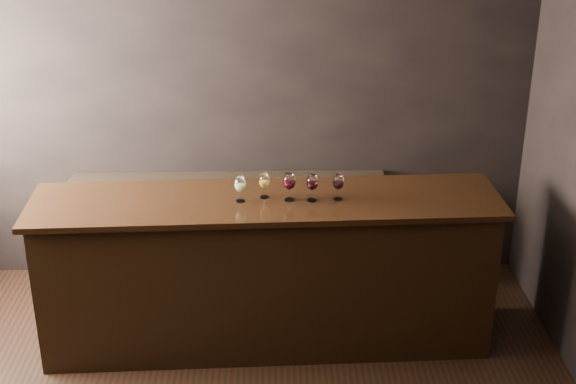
{
  "coord_description": "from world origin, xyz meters",
  "views": [
    {
      "loc": [
        0.42,
        -3.91,
        3.39
      ],
      "look_at": [
        0.53,
        1.14,
        1.2
      ],
      "focal_mm": 50.0,
      "sensor_mm": 36.0,
      "label": 1
    }
  ],
  "objects_px": {
    "glass_red_c": "(338,182)",
    "glass_red_a": "(289,182)",
    "bar_counter": "(267,274)",
    "glass_red_b": "(312,183)",
    "back_bar_shelf": "(229,232)",
    "glass_amber": "(264,181)",
    "glass_white": "(240,185)"
  },
  "relations": [
    {
      "from": "back_bar_shelf",
      "to": "glass_red_b",
      "type": "xyz_separation_m",
      "value": [
        0.63,
        -0.92,
        0.82
      ]
    },
    {
      "from": "glass_white",
      "to": "glass_red_a",
      "type": "relative_size",
      "value": 0.9
    },
    {
      "from": "glass_red_a",
      "to": "glass_white",
      "type": "bearing_deg",
      "value": -178.31
    },
    {
      "from": "glass_red_b",
      "to": "glass_red_c",
      "type": "bearing_deg",
      "value": 4.8
    },
    {
      "from": "glass_red_c",
      "to": "back_bar_shelf",
      "type": "bearing_deg",
      "value": 131.97
    },
    {
      "from": "glass_red_b",
      "to": "glass_red_c",
      "type": "height_order",
      "value": "glass_red_b"
    },
    {
      "from": "glass_white",
      "to": "glass_red_a",
      "type": "height_order",
      "value": "glass_red_a"
    },
    {
      "from": "back_bar_shelf",
      "to": "glass_red_a",
      "type": "distance_m",
      "value": 1.32
    },
    {
      "from": "glass_red_b",
      "to": "back_bar_shelf",
      "type": "bearing_deg",
      "value": 124.58
    },
    {
      "from": "glass_red_c",
      "to": "bar_counter",
      "type": "bearing_deg",
      "value": 178.27
    },
    {
      "from": "bar_counter",
      "to": "glass_amber",
      "type": "relative_size",
      "value": 17.84
    },
    {
      "from": "back_bar_shelf",
      "to": "glass_red_c",
      "type": "height_order",
      "value": "glass_red_c"
    },
    {
      "from": "bar_counter",
      "to": "glass_red_a",
      "type": "xyz_separation_m",
      "value": [
        0.16,
        -0.02,
        0.73
      ]
    },
    {
      "from": "glass_red_c",
      "to": "glass_red_a",
      "type": "bearing_deg",
      "value": -178.7
    },
    {
      "from": "glass_white",
      "to": "glass_amber",
      "type": "height_order",
      "value": "glass_white"
    },
    {
      "from": "back_bar_shelf",
      "to": "glass_amber",
      "type": "height_order",
      "value": "glass_amber"
    },
    {
      "from": "back_bar_shelf",
      "to": "glass_red_c",
      "type": "bearing_deg",
      "value": -48.03
    },
    {
      "from": "bar_counter",
      "to": "glass_red_c",
      "type": "xyz_separation_m",
      "value": [
        0.49,
        -0.01,
        0.72
      ]
    },
    {
      "from": "glass_white",
      "to": "glass_amber",
      "type": "relative_size",
      "value": 1.02
    },
    {
      "from": "glass_red_a",
      "to": "glass_red_c",
      "type": "distance_m",
      "value": 0.33
    },
    {
      "from": "glass_red_a",
      "to": "glass_red_b",
      "type": "distance_m",
      "value": 0.15
    },
    {
      "from": "glass_amber",
      "to": "back_bar_shelf",
      "type": "bearing_deg",
      "value": 109.6
    },
    {
      "from": "back_bar_shelf",
      "to": "glass_red_c",
      "type": "distance_m",
      "value": 1.46
    },
    {
      "from": "glass_white",
      "to": "glass_red_c",
      "type": "distance_m",
      "value": 0.67
    },
    {
      "from": "bar_counter",
      "to": "back_bar_shelf",
      "type": "relative_size",
      "value": 1.24
    },
    {
      "from": "back_bar_shelf",
      "to": "glass_amber",
      "type": "xyz_separation_m",
      "value": [
        0.3,
        -0.86,
        0.81
      ]
    },
    {
      "from": "glass_white",
      "to": "glass_red_b",
      "type": "height_order",
      "value": "glass_red_b"
    },
    {
      "from": "back_bar_shelf",
      "to": "glass_amber",
      "type": "relative_size",
      "value": 14.4
    },
    {
      "from": "bar_counter",
      "to": "glass_red_c",
      "type": "height_order",
      "value": "glass_red_c"
    },
    {
      "from": "bar_counter",
      "to": "glass_white",
      "type": "distance_m",
      "value": 0.74
    },
    {
      "from": "glass_red_a",
      "to": "glass_red_b",
      "type": "bearing_deg",
      "value": -2.75
    },
    {
      "from": "bar_counter",
      "to": "glass_red_a",
      "type": "relative_size",
      "value": 15.71
    }
  ]
}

